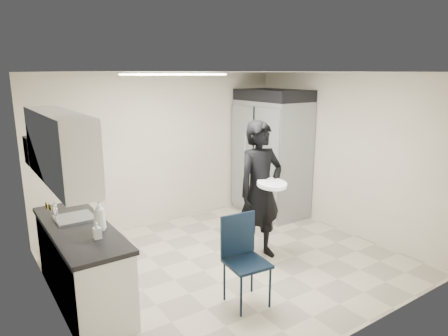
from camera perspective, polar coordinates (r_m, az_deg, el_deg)
floor at (r=5.76m, az=0.89°, el=-13.28°), size 4.50×4.50×0.00m
ceiling at (r=5.14m, az=1.00°, el=13.56°), size 4.50×4.50×0.00m
back_wall at (r=6.99m, az=-8.57°, el=2.67°), size 4.50×0.00×4.50m
left_wall at (r=4.45m, az=-23.53°, el=-4.57°), size 0.00×4.00×4.00m
right_wall at (r=6.82m, az=16.58°, el=1.99°), size 0.00×4.00×4.00m
ceiling_panel at (r=5.17m, az=-7.23°, el=13.12°), size 1.20×0.60×0.02m
lower_counter at (r=5.01m, az=-19.60°, el=-12.96°), size 0.60×1.90×0.86m
countertop at (r=4.83m, az=-20.03°, el=-8.10°), size 0.64×1.95×0.05m
sink at (r=5.06m, az=-20.52°, el=-7.30°), size 0.42×0.40×0.14m
faucet at (r=4.98m, az=-22.90°, el=-6.05°), size 0.02×0.02×0.24m
upper_cabinets at (r=4.55m, az=-22.49°, el=2.74°), size 0.35×1.80×0.75m
towel_dispenser at (r=5.69m, az=-25.42°, el=2.33°), size 0.22×0.30×0.35m
notice_sticker_left at (r=4.57m, az=-23.61°, el=-5.17°), size 0.00×0.12×0.07m
notice_sticker_right at (r=4.77m, az=-24.04°, el=-4.96°), size 0.00×0.12×0.07m
commercial_fridge at (r=7.44m, az=6.79°, el=1.42°), size 0.80×1.35×2.10m
fridge_compressor at (r=7.29m, az=7.04°, el=10.29°), size 0.80×1.35×0.20m
folding_chair at (r=4.62m, az=3.32°, el=-13.47°), size 0.49×0.49×1.00m
man_tuxedo at (r=5.57m, az=5.18°, el=-3.34°), size 0.74×0.50×1.97m
bucket_lid at (r=5.34m, az=6.86°, el=-2.30°), size 0.41×0.41×0.05m
soap_bottle_a at (r=4.57m, az=-17.38°, el=-6.46°), size 0.19×0.19×0.34m
soap_bottle_b at (r=4.39m, az=-17.66°, el=-8.49°), size 0.09×0.09×0.18m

